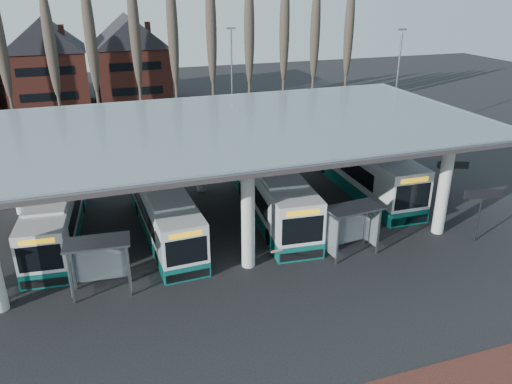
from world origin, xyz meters
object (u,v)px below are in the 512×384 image
object	(u,v)px
bus_2	(271,191)
shelter_2	(351,219)
bus_0	(56,215)
shelter_1	(99,254)
bus_3	(361,166)
bus_1	(164,211)

from	to	relation	value
bus_2	shelter_2	world-z (taller)	bus_2
bus_2	bus_0	bearing A→B (deg)	-179.72
bus_2	shelter_1	size ratio (longest dim) A/B	3.96
bus_3	shelter_1	world-z (taller)	bus_3
bus_0	bus_3	world-z (taller)	bus_3
bus_3	shelter_1	distance (m)	20.06
bus_2	bus_1	bearing A→B (deg)	-171.10
bus_3	shelter_2	size ratio (longest dim) A/B	4.01
bus_3	shelter_2	xyz separation A→B (m)	(-5.32, -8.20, 0.40)
bus_1	bus_0	bearing A→B (deg)	163.26
bus_3	shelter_2	world-z (taller)	bus_3
bus_0	bus_1	size ratio (longest dim) A/B	0.99
bus_3	shelter_2	bearing A→B (deg)	-121.28
bus_1	bus_3	distance (m)	14.89
bus_3	bus_2	bearing A→B (deg)	-163.14
bus_0	bus_1	xyz separation A→B (m)	(6.05, -1.53, 0.02)
bus_3	bus_0	bearing A→B (deg)	-175.40
bus_0	bus_2	distance (m)	13.05
bus_2	bus_3	world-z (taller)	bus_3
bus_1	bus_2	distance (m)	6.98
shelter_1	bus_1	bearing A→B (deg)	57.35
bus_0	bus_1	bearing A→B (deg)	-8.73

